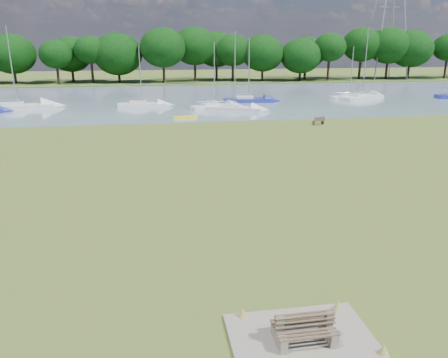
{
  "coord_description": "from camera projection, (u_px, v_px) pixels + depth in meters",
  "views": [
    {
      "loc": [
        -3.97,
        -24.1,
        8.38
      ],
      "look_at": [
        -0.38,
        -2.0,
        1.25
      ],
      "focal_mm": 35.0,
      "sensor_mm": 36.0,
      "label": 1
    }
  ],
  "objects": [
    {
      "name": "sailboat_3",
      "position": [
        141.0,
        103.0,
        57.04
      ],
      "size": [
        6.28,
        1.89,
        7.8
      ],
      "rotation": [
        0.0,
        0.0,
        0.02
      ],
      "color": "silver",
      "rests_on": "river"
    },
    {
      "name": "kayak",
      "position": [
        186.0,
        117.0,
        48.61
      ],
      "size": [
        2.69,
        0.78,
        0.27
      ],
      "primitive_type": "cube",
      "rotation": [
        0.0,
        0.0,
        0.06
      ],
      "color": "yellow",
      "rests_on": "river"
    },
    {
      "name": "sailboat_0",
      "position": [
        16.0,
        105.0,
        55.03
      ],
      "size": [
        8.97,
        4.26,
        10.06
      ],
      "rotation": [
        0.0,
        0.0,
        0.22
      ],
      "color": "silver",
      "rests_on": "river"
    },
    {
      "name": "sailboat_8",
      "position": [
        362.0,
        96.0,
        64.59
      ],
      "size": [
        7.65,
        4.9,
        10.13
      ],
      "rotation": [
        0.0,
        0.0,
        0.41
      ],
      "color": "silver",
      "rests_on": "river"
    },
    {
      "name": "far_bank",
      "position": [
        171.0,
        81.0,
        93.54
      ],
      "size": [
        220.0,
        20.0,
        0.4
      ],
      "primitive_type": "cube",
      "color": "#4C6626",
      "rests_on": "ground"
    },
    {
      "name": "bench_pair",
      "position": [
        304.0,
        329.0,
        12.5
      ],
      "size": [
        1.77,
        1.05,
        0.95
      ],
      "rotation": [
        0.0,
        0.0,
        0.01
      ],
      "color": "gray",
      "rests_on": "concrete_pad"
    },
    {
      "name": "riverbank_bench",
      "position": [
        319.0,
        121.0,
        45.25
      ],
      "size": [
        1.4,
        0.77,
        0.83
      ],
      "rotation": [
        0.0,
        0.0,
        0.29
      ],
      "color": "brown",
      "rests_on": "ground"
    },
    {
      "name": "ground",
      "position": [
        225.0,
        189.0,
        25.82
      ],
      "size": [
        220.0,
        220.0,
        0.0
      ],
      "primitive_type": "plane",
      "color": "brown"
    },
    {
      "name": "sailboat_1",
      "position": [
        248.0,
        99.0,
        61.31
      ],
      "size": [
        6.99,
        2.29,
        8.65
      ],
      "rotation": [
        0.0,
        0.0,
        -0.05
      ],
      "color": "navy",
      "rests_on": "river"
    },
    {
      "name": "sailboat_4",
      "position": [
        214.0,
        105.0,
        55.64
      ],
      "size": [
        6.5,
        3.66,
        8.16
      ],
      "rotation": [
        0.0,
        0.0,
        0.32
      ],
      "color": "silver",
      "rests_on": "river"
    },
    {
      "name": "river",
      "position": [
        179.0,
        99.0,
        65.32
      ],
      "size": [
        220.0,
        40.0,
        0.1
      ],
      "primitive_type": "cube",
      "color": "slate",
      "rests_on": "ground"
    },
    {
      "name": "concrete_pad",
      "position": [
        303.0,
        342.0,
        12.63
      ],
      "size": [
        4.2,
        3.2,
        0.1
      ],
      "primitive_type": "cube",
      "color": "gray",
      "rests_on": "ground"
    },
    {
      "name": "tree_line",
      "position": [
        200.0,
        51.0,
        88.78
      ],
      "size": [
        152.85,
        8.83,
        10.69
      ],
      "color": "black",
      "rests_on": "far_bank"
    },
    {
      "name": "sailboat_7",
      "position": [
        349.0,
        96.0,
        65.28
      ],
      "size": [
        5.85,
        2.13,
        7.46
      ],
      "rotation": [
        0.0,
        0.0,
        0.09
      ],
      "color": "silver",
      "rests_on": "river"
    },
    {
      "name": "sailboat_6",
      "position": [
        234.0,
        107.0,
        54.09
      ],
      "size": [
        6.91,
        4.47,
        9.36
      ],
      "rotation": [
        0.0,
        0.0,
        -0.42
      ],
      "color": "silver",
      "rests_on": "river"
    }
  ]
}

